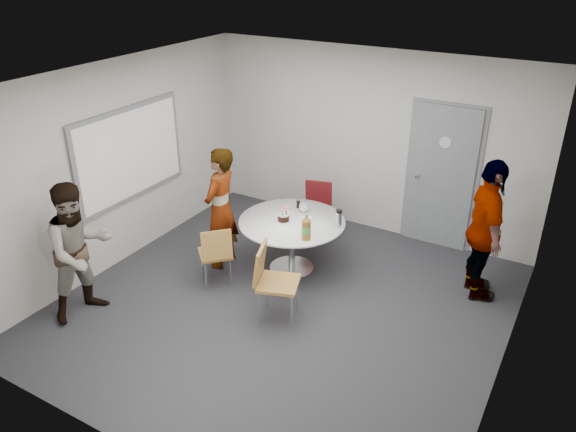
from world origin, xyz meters
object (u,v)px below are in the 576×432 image
Objects in this scene: door at (441,178)px; chair_near_left at (216,251)px; table at (294,228)px; person_right at (485,231)px; whiteboard at (131,154)px; chair_far at (317,205)px; person_main at (221,208)px; chair_near_right at (270,275)px; person_left at (80,251)px.

chair_near_left is at bearing -129.44° from door.
table is 0.78× the size of person_right.
chair_far is (1.98, 1.59, -0.93)m from whiteboard.
person_main is at bearing 45.96° from chair_far.
whiteboard is 4.61m from person_right.
person_right is (0.85, -1.06, -0.13)m from door.
chair_near_right is at bearing -10.73° from whiteboard.
chair_near_right is 2.18m from person_left.
chair_near_left is at bearing -8.47° from whiteboard.
whiteboard is 1.37× the size of table.
person_main reaches higher than chair_near_right.
door reaches higher than table.
table is (-1.41, -1.69, -0.40)m from door.
chair_far is 3.38m from person_left.
chair_near_left is at bearing 21.85° from person_main.
table is 0.99m from person_main.
chair_near_right is 0.57× the size of person_main.
chair_near_left is 3.27m from person_right.
door is 2.55× the size of chair_near_left.
person_left reaches higher than chair_near_left.
person_main is (-2.32, -2.02, -0.20)m from door.
chair_near_left is 0.96× the size of chair_far.
chair_near_right is (2.45, -0.46, -0.87)m from whiteboard.
chair_near_right is at bearing -112.10° from door.
chair_near_right is at bearing 52.67° from person_main.
person_left is (-1.93, -0.98, 0.25)m from chair_near_right.
person_right is (1.97, 1.69, 0.32)m from chair_near_right.
door is 3.00m from chair_near_right.
door is at bearing 13.58° from person_right.
whiteboard is (-3.56, -2.28, 0.42)m from door.
person_main is 0.93× the size of person_right.
person_right is (2.91, 1.44, 0.39)m from chair_near_left.
door is 1.28× the size of person_left.
table is 1.47× the size of chair_near_right.
chair_far is (-0.46, 2.05, -0.05)m from chair_near_right.
table is (2.15, 0.60, -0.82)m from whiteboard.
person_right reaches higher than chair_near_right.
chair_far is at bearing 173.54° from chair_near_right.
chair_near_right is 1.43m from person_main.
whiteboard is at bearing 23.92° from chair_far.
whiteboard is at bearing 125.61° from chair_near_left.
chair_far is (0.48, 1.81, 0.02)m from chair_near_left.
person_left is 0.93× the size of person_right.
person_main is at bearing -9.11° from person_left.
chair_near_left is (-2.06, -2.51, -0.52)m from door.
table reaches higher than chair_near_left.
table is at bearing 103.81° from person_main.
whiteboard is 1.65m from person_left.
table is 2.36m from person_right.
door is 1.19× the size of person_right.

